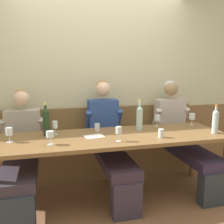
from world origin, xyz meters
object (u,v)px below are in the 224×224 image
object	(u,v)px
person_left_seat	(181,133)
person_right_seat	(21,147)
water_tumbler_left	(97,127)
water_tumbler_center	(161,133)
wall_bench	(102,155)
dining_table	(115,142)
wine_glass_center_front	(157,118)
wine_glass_center_rear	(192,117)
wine_glass_near_bucket	(119,131)
wine_bottle_clear_water	(215,121)
wine_glass_by_bottle	(9,132)
wine_glass_mid_left	(50,135)
wine_bottle_amber_mid	(139,117)
wine_bottle_green_tall	(46,121)
person_center_left_seat	(109,137)
wine_glass_right_end	(55,125)

from	to	relation	value
person_left_seat	person_right_seat	bearing A→B (deg)	-179.98
water_tumbler_left	water_tumbler_center	world-z (taller)	water_tumbler_center
person_right_seat	water_tumbler_center	distance (m)	1.61
wall_bench	dining_table	distance (m)	0.81
wine_glass_center_front	water_tumbler_left	distance (m)	0.81
wall_bench	wine_glass_center_rear	distance (m)	1.34
wine_glass_near_bucket	wine_glass_center_front	size ratio (longest dim) A/B	1.05
dining_table	water_tumbler_left	world-z (taller)	water_tumbler_left
dining_table	water_tumbler_center	world-z (taller)	water_tumbler_center
dining_table	person_right_seat	xyz separation A→B (m)	(-1.04, 0.33, -0.08)
person_left_seat	water_tumbler_left	bearing A→B (deg)	-175.83
person_right_seat	wine_bottle_clear_water	distance (m)	2.27
wine_glass_by_bottle	wine_glass_mid_left	xyz separation A→B (m)	(0.40, -0.19, -0.00)
wine_bottle_clear_water	wine_glass_center_rear	world-z (taller)	wine_bottle_clear_water
wine_bottle_amber_mid	wine_bottle_green_tall	size ratio (longest dim) A/B	1.01
dining_table	wine_glass_near_bucket	size ratio (longest dim) A/B	16.42
person_center_left_seat	wine_glass_center_rear	size ratio (longest dim) A/B	8.61
wine_glass_near_bucket	wine_glass_by_bottle	bearing A→B (deg)	167.03
wine_glass_near_bucket	water_tumbler_left	distance (m)	0.50
wall_bench	water_tumbler_left	xyz separation A→B (m)	(-0.16, -0.46, 0.52)
person_right_seat	wine_glass_near_bucket	distance (m)	1.19
wine_bottle_green_tall	wine_glass_center_front	xyz separation A→B (m)	(1.39, 0.12, -0.06)
wine_glass_center_rear	person_center_left_seat	bearing A→B (deg)	175.35
wine_bottle_amber_mid	water_tumbler_left	bearing A→B (deg)	171.61
wine_bottle_amber_mid	water_tumbler_left	world-z (taller)	wine_bottle_amber_mid
wine_glass_center_rear	wine_glass_by_bottle	size ratio (longest dim) A/B	1.02
person_right_seat	wine_glass_center_front	bearing A→B (deg)	-0.81
wine_glass_mid_left	water_tumbler_left	xyz separation A→B (m)	(0.55, 0.42, -0.06)
dining_table	person_center_left_seat	distance (m)	0.35
wine_glass_near_bucket	wine_glass_right_end	xyz separation A→B (m)	(-0.63, 0.44, -0.00)
wine_bottle_green_tall	wine_glass_center_rear	distance (m)	1.87
water_tumbler_left	wine_bottle_amber_mid	bearing A→B (deg)	-8.39
wine_glass_by_bottle	person_left_seat	bearing A→B (deg)	8.28
wall_bench	dining_table	size ratio (longest dim) A/B	1.12
wine_glass_near_bucket	wine_glass_mid_left	xyz separation A→B (m)	(-0.69, 0.06, -0.01)
wine_bottle_clear_water	wine_glass_center_rear	bearing A→B (deg)	93.60
wine_bottle_clear_water	wine_glass_center_front	world-z (taller)	wine_bottle_clear_water
wine_glass_right_end	wine_glass_near_bucket	bearing A→B (deg)	-34.98
wine_glass_right_end	water_tumbler_center	size ratio (longest dim) A/B	1.61
wine_bottle_green_tall	wall_bench	bearing A→B (deg)	34.73
wall_bench	wine_glass_center_front	xyz separation A→B (m)	(0.65, -0.40, 0.57)
person_center_left_seat	wine_glass_by_bottle	distance (m)	1.19
person_left_seat	wine_bottle_clear_water	size ratio (longest dim) A/B	3.91
wine_bottle_green_tall	person_right_seat	bearing A→B (deg)	153.49
dining_table	wine_glass_by_bottle	distance (m)	1.13
dining_table	wine_bottle_green_tall	bearing A→B (deg)	165.90
wine_bottle_clear_water	person_left_seat	bearing A→B (deg)	104.16
person_center_left_seat	wine_glass_mid_left	size ratio (longest dim) A/B	9.71
wine_glass_near_bucket	person_center_left_seat	bearing A→B (deg)	86.64
wall_bench	wine_glass_mid_left	distance (m)	1.26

